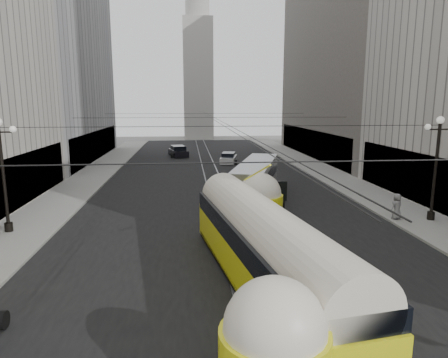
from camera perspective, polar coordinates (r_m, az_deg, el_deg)
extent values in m
cube|color=black|center=(37.97, -1.48, -0.28)|extent=(20.00, 85.00, 0.02)
cube|color=gray|center=(42.41, -18.21, 0.45)|extent=(4.00, 72.00, 0.15)
cube|color=gray|center=(43.77, 14.08, 0.98)|extent=(4.00, 72.00, 0.15)
cube|color=gray|center=(37.93, -2.61, -0.30)|extent=(0.12, 85.00, 0.04)
cube|color=gray|center=(38.02, -0.35, -0.26)|extent=(0.12, 85.00, 0.04)
cube|color=black|center=(31.39, -26.88, -0.09)|extent=(0.10, 18.00, 3.60)
cube|color=#999999|center=(55.93, -24.63, 16.75)|extent=(12.00, 28.00, 28.00)
cube|color=black|center=(54.20, -17.67, 4.69)|extent=(0.10, 25.20, 3.60)
cube|color=black|center=(31.81, 26.06, 0.11)|extent=(0.10, 18.00, 3.60)
cube|color=#514C47|center=(57.92, 18.64, 18.91)|extent=(12.00, 32.00, 32.00)
cube|color=black|center=(55.46, 12.11, 5.08)|extent=(0.10, 28.80, 3.60)
cube|color=#B2AFA8|center=(84.85, -3.72, 13.96)|extent=(6.00, 6.00, 24.00)
cylinder|color=#B2AFA8|center=(86.75, -3.85, 23.23)|extent=(4.80, 4.80, 4.00)
cylinder|color=black|center=(25.19, -28.95, -0.04)|extent=(0.18, 0.18, 6.00)
cylinder|color=black|center=(25.79, -28.39, -6.05)|extent=(0.44, 0.44, 0.50)
sphere|color=white|center=(24.59, -27.93, 6.30)|extent=(0.36, 0.36, 0.36)
cylinder|color=black|center=(27.53, 27.94, 0.87)|extent=(0.18, 0.18, 6.00)
cylinder|color=black|center=(28.08, 27.45, -4.66)|extent=(0.44, 0.44, 0.50)
cylinder|color=black|center=(27.26, 28.42, 6.26)|extent=(1.60, 0.08, 0.08)
sphere|color=white|center=(27.24, 28.53, 7.41)|extent=(0.44, 0.44, 0.44)
sphere|color=white|center=(26.85, 27.11, 6.64)|extent=(0.36, 0.36, 0.36)
cylinder|color=black|center=(9.11, 10.37, 2.43)|extent=(25.00, 0.03, 0.03)
cylinder|color=black|center=(22.85, 0.89, 7.54)|extent=(25.00, 0.03, 0.03)
cylinder|color=black|center=(36.78, -1.47, 8.78)|extent=(25.00, 0.03, 0.03)
cylinder|color=black|center=(50.76, -2.54, 9.33)|extent=(25.00, 0.03, 0.03)
cylinder|color=black|center=(40.78, -1.85, 8.69)|extent=(0.03, 72.00, 0.03)
cylinder|color=black|center=(40.81, -1.28, 8.70)|extent=(0.03, 72.00, 0.03)
cube|color=yellow|center=(16.29, 5.69, -11.88)|extent=(4.68, 13.99, 1.67)
cube|color=black|center=(16.60, 5.64, -14.39)|extent=(4.61, 13.58, 0.29)
cube|color=black|center=(15.90, 5.76, -8.29)|extent=(4.66, 13.79, 0.84)
cylinder|color=silver|center=(15.81, 5.78, -7.28)|extent=(4.35, 13.74, 2.26)
sphere|color=silver|center=(9.65, 7.24, -20.42)|extent=(2.36, 2.36, 2.36)
cylinder|color=yellow|center=(22.66, 5.13, -5.03)|extent=(2.56, 2.56, 2.26)
sphere|color=silver|center=(22.37, 5.19, -2.13)|extent=(2.36, 2.36, 2.36)
cube|color=#9D9FA2|center=(31.25, 4.62, -0.08)|extent=(5.51, 11.14, 2.74)
cube|color=black|center=(31.16, 4.63, 0.74)|extent=(5.41, 10.78, 1.00)
cube|color=black|center=(25.96, 6.68, -1.64)|extent=(2.03, 0.73, 1.28)
cylinder|color=black|center=(27.73, 3.56, -3.50)|extent=(0.30, 0.91, 0.91)
cylinder|color=black|center=(28.17, 8.16, -3.36)|extent=(0.30, 0.91, 0.91)
cylinder|color=black|center=(34.83, 1.72, -0.53)|extent=(0.30, 0.91, 0.91)
cylinder|color=black|center=(35.18, 5.41, -0.46)|extent=(0.30, 0.91, 0.91)
cylinder|color=black|center=(15.64, -29.05, -17.22)|extent=(0.22, 0.61, 0.61)
cube|color=silver|center=(49.33, 0.65, 2.81)|extent=(2.54, 4.39, 0.73)
cube|color=black|center=(49.26, 0.65, 3.41)|extent=(1.94, 2.54, 0.69)
cylinder|color=black|center=(47.89, -0.08, 2.40)|extent=(0.22, 0.59, 0.59)
cylinder|color=black|center=(48.05, 1.73, 2.42)|extent=(0.22, 0.59, 0.59)
cylinder|color=black|center=(50.66, -0.37, 2.86)|extent=(0.22, 0.59, 0.59)
cylinder|color=black|center=(50.81, 1.35, 2.88)|extent=(0.22, 0.59, 0.59)
cube|color=black|center=(55.82, -6.54, 3.74)|extent=(2.99, 5.06, 0.84)
cube|color=black|center=(55.75, -6.56, 4.35)|extent=(2.27, 2.93, 0.79)
cylinder|color=black|center=(54.26, -7.50, 3.34)|extent=(0.22, 0.67, 0.67)
cylinder|color=black|center=(54.22, -5.65, 3.38)|extent=(0.22, 0.67, 0.67)
cylinder|color=black|center=(57.46, -7.39, 3.76)|extent=(0.22, 0.67, 0.67)
cylinder|color=black|center=(57.42, -5.63, 3.79)|extent=(0.22, 0.67, 0.67)
imported|color=slate|center=(27.14, 23.45, -3.61)|extent=(0.92, 0.75, 1.63)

